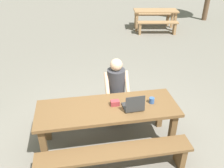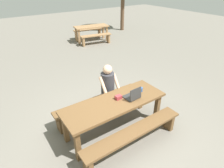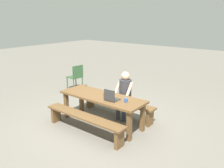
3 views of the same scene
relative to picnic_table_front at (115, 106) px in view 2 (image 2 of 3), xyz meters
The scene contains 11 objects.
ground_plane 0.61m from the picnic_table_front, ahead, with size 30.00×30.00×0.00m, color slate.
picnic_table_front is the anchor object (origin of this frame).
bench_near 0.68m from the picnic_table_front, 90.00° to the right, with size 2.13×0.30×0.43m.
bench_far 0.68m from the picnic_table_front, 90.00° to the left, with size 2.13×0.30×0.43m.
laptop 0.42m from the picnic_table_front, 16.57° to the right, with size 0.30×0.28×0.26m.
small_pouch 0.19m from the picnic_table_front, 17.82° to the left, with size 0.13×0.09×0.08m.
coffee_mug 0.70m from the picnic_table_front, ahead, with size 0.08×0.08×0.09m.
person_seated 0.64m from the picnic_table_front, 67.14° to the left, with size 0.41×0.41×1.21m.
picnic_table_mid 6.48m from the picnic_table_front, 64.71° to the left, with size 1.73×0.93×0.75m.
bench_mid_south 5.91m from the picnic_table_front, 63.13° to the left, with size 1.51×0.54×0.46m.
bench_mid_north 7.06m from the picnic_table_front, 66.03° to the left, with size 1.51×0.54×0.46m.
Camera 2 is at (-1.80, -2.51, 2.87)m, focal length 30.59 mm.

